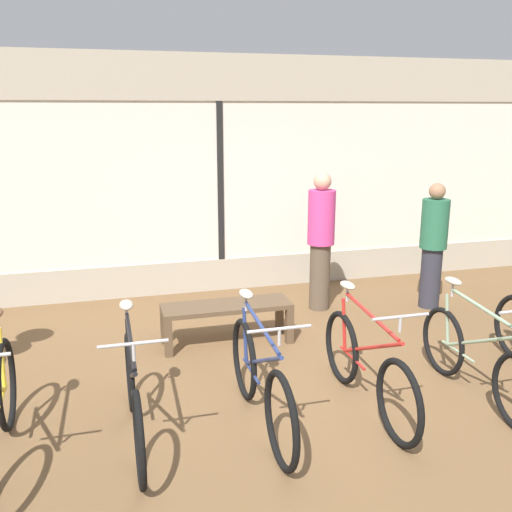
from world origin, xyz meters
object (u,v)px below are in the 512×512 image
(bicycle_center_left, at_px, (260,382))
(customer_near_rack, at_px, (321,238))
(display_bench, at_px, (227,311))
(bicycle_left, at_px, (134,396))
(bicycle_center_right, at_px, (367,367))
(bicycle_right, at_px, (477,359))
(customer_by_window, at_px, (433,244))

(bicycle_center_left, relative_size, customer_near_rack, 1.02)
(display_bench, height_order, customer_near_rack, customer_near_rack)
(bicycle_left, distance_m, display_bench, 2.00)
(bicycle_center_right, height_order, display_bench, bicycle_center_right)
(bicycle_right, height_order, customer_near_rack, customer_near_rack)
(bicycle_left, bearing_deg, display_bench, 56.69)
(bicycle_right, bearing_deg, bicycle_center_left, 178.24)
(display_bench, xyz_separation_m, customer_near_rack, (1.39, 0.79, 0.55))
(customer_near_rack, bearing_deg, display_bench, -150.43)
(display_bench, height_order, customer_by_window, customer_by_window)
(bicycle_right, relative_size, customer_by_window, 1.08)
(bicycle_left, xyz_separation_m, bicycle_center_right, (1.94, -0.01, -0.00))
(customer_near_rack, height_order, customer_by_window, customer_near_rack)
(display_bench, bearing_deg, bicycle_center_left, -93.70)
(customer_by_window, bearing_deg, bicycle_right, -112.73)
(bicycle_center_left, height_order, customer_near_rack, customer_near_rack)
(bicycle_left, distance_m, customer_near_rack, 3.54)
(bicycle_left, distance_m, customer_by_window, 4.47)
(bicycle_right, distance_m, customer_near_rack, 2.68)
(customer_by_window, bearing_deg, bicycle_center_right, -132.18)
(bicycle_right, xyz_separation_m, customer_by_window, (0.95, 2.26, 0.47))
(display_bench, bearing_deg, customer_by_window, 9.62)
(bicycle_left, height_order, customer_by_window, customer_by_window)
(bicycle_right, height_order, customer_by_window, customer_by_window)
(bicycle_center_right, xyz_separation_m, display_bench, (-0.84, 1.68, -0.01))
(bicycle_left, relative_size, bicycle_center_right, 0.98)
(bicycle_center_left, relative_size, bicycle_right, 1.03)
(bicycle_right, bearing_deg, bicycle_left, 177.69)
(bicycle_right, bearing_deg, customer_near_rack, 100.00)
(bicycle_center_right, bearing_deg, customer_near_rack, 77.41)
(bicycle_center_right, distance_m, customer_by_window, 2.95)
(bicycle_right, relative_size, customer_near_rack, 0.99)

